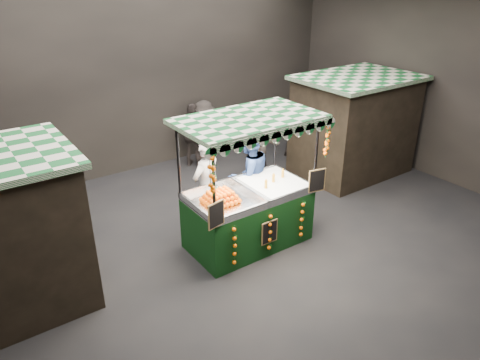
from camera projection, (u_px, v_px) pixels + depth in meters
ground at (252, 248)px, 8.92m from camera, size 12.00×12.00×0.00m
market_hall at (255, 78)px, 7.47m from camera, size 12.10×10.10×5.05m
neighbour_stall_right at (354, 125)px, 11.76m from camera, size 3.00×2.20×2.60m
juice_stall at (250, 207)px, 8.74m from camera, size 2.73×1.60×2.64m
vendor_grey at (206, 187)px, 9.15m from camera, size 0.84×0.68×2.01m
vendor_blue at (249, 176)px, 9.55m from camera, size 1.01×0.79×2.06m
shopper_0 at (47, 203)px, 8.75m from camera, size 0.77×0.64×1.80m
shopper_1 at (262, 148)px, 11.21m from camera, size 1.08×0.93×1.94m
shopper_2 at (193, 135)px, 12.28m from camera, size 1.06×1.03×1.78m
shopper_3 at (204, 132)px, 12.49m from camera, size 1.29×1.28×1.79m
shopper_5 at (296, 126)px, 12.82m from camera, size 0.83×1.84×1.92m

